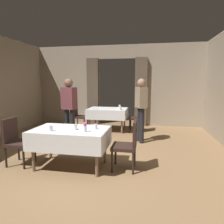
% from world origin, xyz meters
% --- Properties ---
extents(ground, '(10.08, 10.08, 0.00)m').
position_xyz_m(ground, '(0.00, 0.00, 0.00)').
color(ground, olive).
extents(wall_back, '(6.40, 0.27, 3.00)m').
position_xyz_m(wall_back, '(0.00, 4.18, 1.51)').
color(wall_back, gray).
rests_on(wall_back, ground).
extents(dining_table_mid, '(1.44, 0.88, 0.75)m').
position_xyz_m(dining_table_mid, '(-0.23, 0.09, 0.64)').
color(dining_table_mid, '#7A604C').
rests_on(dining_table_mid, ground).
extents(dining_table_far, '(1.30, 0.91, 0.75)m').
position_xyz_m(dining_table_far, '(-0.14, 3.10, 0.64)').
color(dining_table_far, '#7A604C').
rests_on(dining_table_far, ground).
extents(chair_mid_left, '(0.44, 0.44, 0.93)m').
position_xyz_m(chair_mid_left, '(-1.34, 0.00, 0.52)').
color(chair_mid_left, black).
rests_on(chair_mid_left, ground).
extents(chair_mid_right, '(0.44, 0.44, 0.93)m').
position_xyz_m(chair_mid_right, '(0.87, 0.17, 0.52)').
color(chair_mid_right, black).
rests_on(chair_mid_right, ground).
extents(chair_far_left, '(0.44, 0.44, 0.93)m').
position_xyz_m(chair_far_left, '(-1.17, 3.08, 0.52)').
color(chair_far_left, black).
rests_on(chair_far_left, ground).
extents(chair_far_right, '(0.44, 0.44, 0.93)m').
position_xyz_m(chair_far_right, '(0.90, 3.16, 0.52)').
color(chair_far_right, black).
rests_on(chair_far_right, ground).
extents(flower_vase_mid, '(0.07, 0.07, 0.18)m').
position_xyz_m(flower_vase_mid, '(0.12, -0.07, 0.85)').
color(flower_vase_mid, silver).
rests_on(flower_vase_mid, dining_table_mid).
extents(glass_mid_b, '(0.08, 0.08, 0.10)m').
position_xyz_m(glass_mid_b, '(-0.12, 0.05, 0.80)').
color(glass_mid_b, silver).
rests_on(glass_mid_b, dining_table_mid).
extents(glass_mid_c, '(0.07, 0.07, 0.10)m').
position_xyz_m(glass_mid_c, '(-0.51, -0.14, 0.80)').
color(glass_mid_c, silver).
rests_on(glass_mid_c, dining_table_mid).
extents(glass_mid_d, '(0.07, 0.07, 0.10)m').
position_xyz_m(glass_mid_d, '(0.25, 0.16, 0.80)').
color(glass_mid_d, silver).
rests_on(glass_mid_d, dining_table_mid).
extents(glass_far_a, '(0.07, 0.07, 0.10)m').
position_xyz_m(glass_far_a, '(0.23, 3.36, 0.80)').
color(glass_far_a, silver).
rests_on(glass_far_a, dining_table_far).
extents(glass_far_b, '(0.08, 0.08, 0.12)m').
position_xyz_m(glass_far_b, '(0.33, 2.82, 0.81)').
color(glass_far_b, silver).
rests_on(glass_far_b, dining_table_far).
extents(plate_far_c, '(0.23, 0.23, 0.01)m').
position_xyz_m(plate_far_c, '(-0.54, 2.97, 0.76)').
color(plate_far_c, white).
rests_on(plate_far_c, dining_table_far).
extents(person_waiter_by_doorway, '(0.41, 0.31, 1.72)m').
position_xyz_m(person_waiter_by_doorway, '(-0.76, 1.34, 1.02)').
color(person_waiter_by_doorway, black).
rests_on(person_waiter_by_doorway, ground).
extents(person_diner_standing_aside, '(0.35, 0.42, 1.72)m').
position_xyz_m(person_diner_standing_aside, '(1.02, 1.95, 1.02)').
color(person_diner_standing_aside, black).
rests_on(person_diner_standing_aside, ground).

